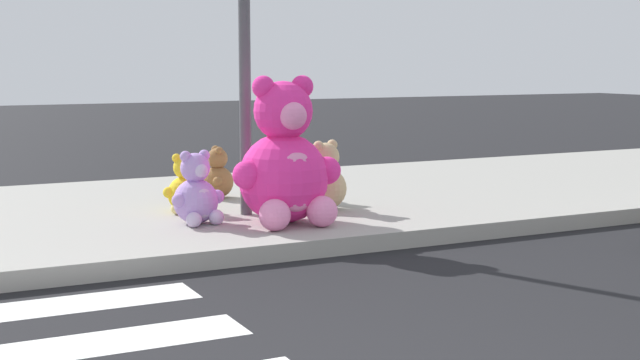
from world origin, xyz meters
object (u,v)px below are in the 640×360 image
(plush_tan, at_px, (324,182))
(plush_white, at_px, (306,179))
(plush_yellow, at_px, (186,189))
(plush_pink_large, at_px, (285,165))
(plush_lavender, at_px, (197,195))
(sign_pole, at_px, (244,32))
(plush_brown, at_px, (216,177))

(plush_tan, xyz_separation_m, plush_white, (0.09, 0.58, -0.05))
(plush_tan, distance_m, plush_yellow, 1.33)
(plush_pink_large, bearing_deg, plush_white, 56.18)
(plush_pink_large, distance_m, plush_lavender, 0.83)
(plush_tan, bearing_deg, plush_yellow, 160.21)
(sign_pole, distance_m, plush_white, 1.79)
(plush_pink_large, bearing_deg, plush_lavender, 155.15)
(plush_brown, height_order, plush_yellow, plush_yellow)
(plush_lavender, xyz_separation_m, plush_yellow, (0.10, 0.64, -0.04))
(plush_yellow, bearing_deg, plush_brown, 51.54)
(plush_pink_large, xyz_separation_m, plush_yellow, (-0.61, 0.97, -0.30))
(plush_lavender, bearing_deg, plush_yellow, 80.71)
(plush_pink_large, xyz_separation_m, plush_lavender, (-0.71, 0.33, -0.26))
(plush_pink_large, xyz_separation_m, plush_white, (0.74, 1.10, -0.30))
(plush_pink_large, relative_size, plush_yellow, 2.33)
(plush_brown, height_order, plush_lavender, plush_lavender)
(plush_brown, height_order, plush_white, plush_white)
(plush_brown, distance_m, plush_yellow, 0.91)
(sign_pole, bearing_deg, plush_lavender, -155.72)
(plush_brown, relative_size, plush_yellow, 0.97)
(sign_pole, relative_size, plush_lavender, 4.89)
(sign_pole, height_order, plush_white, sign_pole)
(plush_lavender, bearing_deg, plush_brown, 63.65)
(plush_lavender, bearing_deg, plush_tan, 7.97)
(plush_pink_large, relative_size, plush_white, 2.34)
(plush_brown, bearing_deg, plush_white, -36.77)
(sign_pole, bearing_deg, plush_yellow, 140.88)
(plush_pink_large, distance_m, plush_tan, 0.87)
(sign_pole, xyz_separation_m, plush_pink_large, (0.14, -0.59, -1.17))
(plush_brown, relative_size, plush_white, 0.98)
(sign_pole, height_order, plush_pink_large, sign_pole)
(plush_tan, xyz_separation_m, plush_yellow, (-1.25, 0.45, -0.05))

